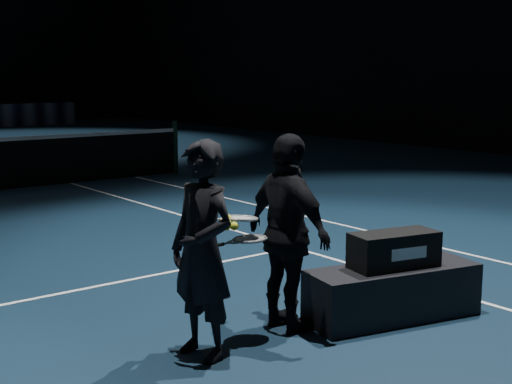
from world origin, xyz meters
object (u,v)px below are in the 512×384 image
player_a (202,250)px  player_b (288,233)px  racket_bag (394,250)px  racket_upper (242,218)px  player_bench (393,293)px  racket_lower (250,239)px  tennis_balls (229,224)px

player_a → player_b: size_ratio=1.00×
racket_bag → racket_upper: (-1.32, 0.37, 0.38)m
racket_bag → player_a: (-1.72, 0.31, 0.20)m
player_bench → player_b: (-0.87, 0.35, 0.57)m
player_bench → player_a: (-1.72, 0.31, 0.57)m
player_b → racket_upper: player_b is taller
racket_lower → racket_upper: size_ratio=1.00×
player_b → racket_upper: size_ratio=2.35×
player_bench → racket_lower: size_ratio=2.21×
racket_bag → racket_upper: racket_upper is taller
player_bench → racket_lower: bearing=178.4°
player_b → player_a: bearing=93.9°
player_b → racket_lower: bearing=93.9°
racket_bag → tennis_balls: 1.54m
racket_bag → tennis_balls: size_ratio=6.26×
player_bench → racket_upper: racket_upper is taller
player_a → racket_lower: bearing=84.2°
player_bench → racket_bag: size_ratio=2.00×
racket_bag → player_a: bearing=-177.3°
racket_bag → player_a: 1.76m
racket_lower → racket_bag: bearing=-17.1°
racket_lower → tennis_balls: 0.24m
player_b → racket_upper: 0.49m
racket_bag → racket_lower: bearing=178.4°
racket_bag → racket_upper: 1.42m
racket_bag → racket_upper: bearing=177.4°
racket_upper → tennis_balls: size_ratio=5.67×
racket_lower → player_b: bearing=-0.0°
player_a → racket_lower: (0.45, 0.02, 0.02)m
racket_lower → racket_upper: (-0.05, 0.04, 0.16)m
racket_upper → player_bench: bearing=-22.1°
player_b → racket_upper: (-0.45, 0.02, 0.18)m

